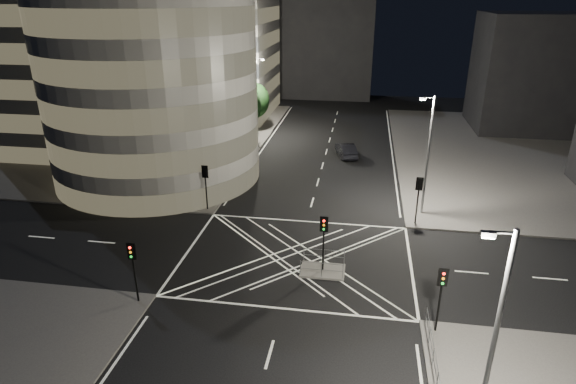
% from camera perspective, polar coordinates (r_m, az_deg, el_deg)
% --- Properties ---
extents(ground, '(120.00, 120.00, 0.00)m').
position_cam_1_polar(ground, '(34.69, 1.02, -7.84)').
color(ground, black).
rests_on(ground, ground).
extents(sidewalk_far_left, '(42.00, 42.00, 0.15)m').
position_cam_1_polar(sidewalk_far_left, '(67.88, -20.61, 6.24)').
color(sidewalk_far_left, '#55524F').
rests_on(sidewalk_far_left, ground).
extents(central_island, '(3.00, 2.00, 0.15)m').
position_cam_1_polar(central_island, '(33.19, 4.11, -9.28)').
color(central_island, slate).
rests_on(central_island, ground).
extents(office_tower_curved, '(30.00, 29.00, 27.20)m').
position_cam_1_polar(office_tower_curved, '(54.58, -18.83, 16.32)').
color(office_tower_curved, '#989690').
rests_on(office_tower_curved, sidewalk_far_left).
extents(office_block_rear, '(24.00, 16.00, 22.00)m').
position_cam_1_polar(office_block_rear, '(76.49, -11.44, 17.40)').
color(office_block_rear, '#989690').
rests_on(office_block_rear, sidewalk_far_left).
extents(building_right_far, '(14.00, 12.00, 15.00)m').
position_cam_1_polar(building_right_far, '(73.64, 26.97, 12.52)').
color(building_right_far, black).
rests_on(building_right_far, sidewalk_far_right).
extents(building_far_end, '(18.00, 8.00, 18.00)m').
position_cam_1_polar(building_far_end, '(88.40, 3.95, 17.03)').
color(building_far_end, black).
rests_on(building_far_end, ground).
extents(tree_a, '(4.17, 4.17, 7.03)m').
position_cam_1_polar(tree_a, '(43.22, -11.16, 4.96)').
color(tree_a, black).
rests_on(tree_a, sidewalk_far_left).
extents(tree_b, '(4.00, 4.00, 7.39)m').
position_cam_1_polar(tree_b, '(48.54, -8.83, 7.62)').
color(tree_b, black).
rests_on(tree_b, sidewalk_far_left).
extents(tree_c, '(4.25, 4.25, 7.45)m').
position_cam_1_polar(tree_c, '(54.13, -6.92, 9.18)').
color(tree_c, black).
rests_on(tree_c, sidewalk_far_left).
extents(tree_d, '(4.48, 4.48, 7.17)m').
position_cam_1_polar(tree_d, '(59.86, -5.35, 10.15)').
color(tree_d, black).
rests_on(tree_d, sidewalk_far_left).
extents(tree_e, '(4.11, 4.11, 6.36)m').
position_cam_1_polar(tree_e, '(65.68, -4.04, 10.78)').
color(tree_e, black).
rests_on(tree_e, sidewalk_far_left).
extents(traffic_signal_fl, '(0.55, 0.22, 4.00)m').
position_cam_1_polar(traffic_signal_fl, '(41.32, -9.76, 1.50)').
color(traffic_signal_fl, black).
rests_on(traffic_signal_fl, sidewalk_far_left).
extents(traffic_signal_nl, '(0.55, 0.22, 4.00)m').
position_cam_1_polar(traffic_signal_nl, '(30.04, -17.91, -7.83)').
color(traffic_signal_nl, black).
rests_on(traffic_signal_nl, sidewalk_near_left).
extents(traffic_signal_fr, '(0.55, 0.22, 4.00)m').
position_cam_1_polar(traffic_signal_fr, '(39.53, 15.22, 0.01)').
color(traffic_signal_fr, black).
rests_on(traffic_signal_fr, sidewalk_far_right).
extents(traffic_signal_nr, '(0.55, 0.22, 4.00)m').
position_cam_1_polar(traffic_signal_nr, '(27.52, 17.72, -10.82)').
color(traffic_signal_nr, black).
rests_on(traffic_signal_nr, sidewalk_near_right).
extents(traffic_signal_island, '(0.55, 0.22, 4.00)m').
position_cam_1_polar(traffic_signal_island, '(31.78, 4.26, -4.94)').
color(traffic_signal_island, black).
rests_on(traffic_signal_island, central_island).
extents(street_lamp_left_near, '(1.25, 0.25, 10.00)m').
position_cam_1_polar(street_lamp_left_near, '(45.39, -8.69, 6.99)').
color(street_lamp_left_near, slate).
rests_on(street_lamp_left_near, sidewalk_far_left).
extents(street_lamp_left_far, '(1.25, 0.25, 10.00)m').
position_cam_1_polar(street_lamp_left_far, '(62.30, -3.72, 11.45)').
color(street_lamp_left_far, slate).
rests_on(street_lamp_left_far, sidewalk_far_left).
extents(street_lamp_right_far, '(1.25, 0.25, 10.00)m').
position_cam_1_polar(street_lamp_right_far, '(40.79, 16.21, 4.54)').
color(street_lamp_right_far, slate).
rests_on(street_lamp_right_far, sidewalk_far_right).
extents(street_lamp_right_near, '(1.25, 0.25, 10.00)m').
position_cam_1_polar(street_lamp_right_near, '(20.43, 23.10, -15.68)').
color(street_lamp_right_near, slate).
rests_on(street_lamp_right_near, sidewalk_near_right).
extents(railing_island_south, '(2.80, 0.06, 1.10)m').
position_cam_1_polar(railing_island_south, '(32.10, 4.00, -9.18)').
color(railing_island_south, slate).
rests_on(railing_island_south, central_island).
extents(railing_island_north, '(2.80, 0.06, 1.10)m').
position_cam_1_polar(railing_island_north, '(33.63, 4.29, -7.58)').
color(railing_island_north, slate).
rests_on(railing_island_north, central_island).
extents(sedan, '(2.92, 5.02, 1.57)m').
position_cam_1_polar(sedan, '(55.89, 6.91, 4.98)').
color(sedan, black).
rests_on(sedan, ground).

